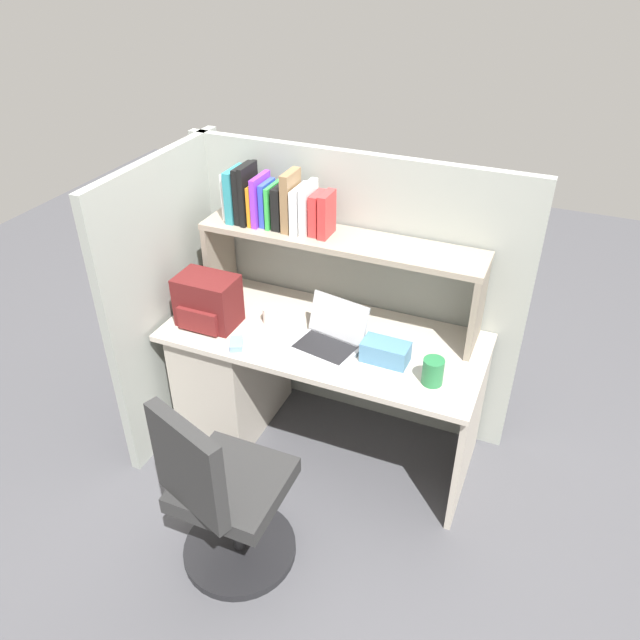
% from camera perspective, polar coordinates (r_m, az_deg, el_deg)
% --- Properties ---
extents(ground_plane, '(8.00, 8.00, 0.00)m').
position_cam_1_polar(ground_plane, '(3.57, 0.32, -11.09)').
color(ground_plane, '#4C4C51').
extents(desk, '(1.60, 0.70, 0.73)m').
position_cam_1_polar(desk, '(3.43, -5.68, -4.43)').
color(desk, beige).
rests_on(desk, ground_plane).
extents(cubicle_partition_rear, '(1.84, 0.05, 1.55)m').
position_cam_1_polar(cubicle_partition_rear, '(3.38, 2.85, 2.61)').
color(cubicle_partition_rear, '#939991').
rests_on(cubicle_partition_rear, ground_plane).
extents(cubicle_partition_left, '(0.05, 1.06, 1.55)m').
position_cam_1_polar(cubicle_partition_left, '(3.41, -13.28, 1.99)').
color(cubicle_partition_left, '#939991').
rests_on(cubicle_partition_left, ground_plane).
extents(overhead_hutch, '(1.44, 0.28, 0.45)m').
position_cam_1_polar(overhead_hutch, '(3.08, 1.82, 5.97)').
color(overhead_hutch, gray).
rests_on(overhead_hutch, desk).
extents(reference_books_on_shelf, '(0.57, 0.19, 0.30)m').
position_cam_1_polar(reference_books_on_shelf, '(3.12, -4.21, 10.75)').
color(reference_books_on_shelf, white).
rests_on(reference_books_on_shelf, overhead_hutch).
extents(laptop, '(0.35, 0.31, 0.22)m').
position_cam_1_polar(laptop, '(3.00, 0.97, -1.56)').
color(laptop, '#B7BABF').
rests_on(laptop, desk).
extents(backpack, '(0.30, 0.22, 0.26)m').
position_cam_1_polar(backpack, '(3.18, -10.31, 1.67)').
color(backpack, '#591919').
rests_on(backpack, desk).
extents(computer_mouse, '(0.10, 0.12, 0.03)m').
position_cam_1_polar(computer_mouse, '(3.04, -7.70, -2.19)').
color(computer_mouse, '#7299C6').
rests_on(computer_mouse, desk).
extents(paper_cup, '(0.08, 0.08, 0.09)m').
position_cam_1_polar(paper_cup, '(3.19, -4.58, 0.43)').
color(paper_cup, white).
rests_on(paper_cup, desk).
extents(tissue_box, '(0.22, 0.12, 0.10)m').
position_cam_1_polar(tissue_box, '(2.92, 6.03, -2.93)').
color(tissue_box, teal).
rests_on(tissue_box, desk).
extents(snack_canister, '(0.10, 0.10, 0.13)m').
position_cam_1_polar(snack_canister, '(2.81, 10.34, -4.68)').
color(snack_canister, '#26723F').
rests_on(snack_canister, desk).
extents(office_chair, '(0.53, 0.55, 0.93)m').
position_cam_1_polar(office_chair, '(2.79, -8.82, -16.09)').
color(office_chair, black).
rests_on(office_chair, ground_plane).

